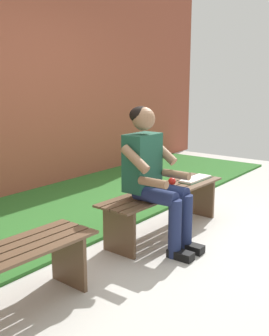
% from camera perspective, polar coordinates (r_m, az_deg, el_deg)
% --- Properties ---
extents(ground_plane, '(10.00, 7.00, 0.04)m').
position_cam_1_polar(ground_plane, '(2.86, 10.69, -19.16)').
color(ground_plane, beige).
extents(bench_near, '(1.58, 0.44, 0.43)m').
position_cam_1_polar(bench_near, '(3.95, 4.21, -4.49)').
color(bench_near, brown).
rests_on(bench_near, ground).
extents(person_seated, '(0.50, 0.69, 1.23)m').
position_cam_1_polar(person_seated, '(3.53, 2.65, -0.61)').
color(person_seated, '#1E513D').
rests_on(person_seated, ground).
extents(apple, '(0.08, 0.08, 0.08)m').
position_cam_1_polar(apple, '(4.08, 5.23, -1.85)').
color(apple, red).
rests_on(apple, bench_near).
extents(book_open, '(0.42, 0.17, 0.02)m').
position_cam_1_polar(book_open, '(4.31, 8.46, -1.53)').
color(book_open, white).
rests_on(book_open, bench_near).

